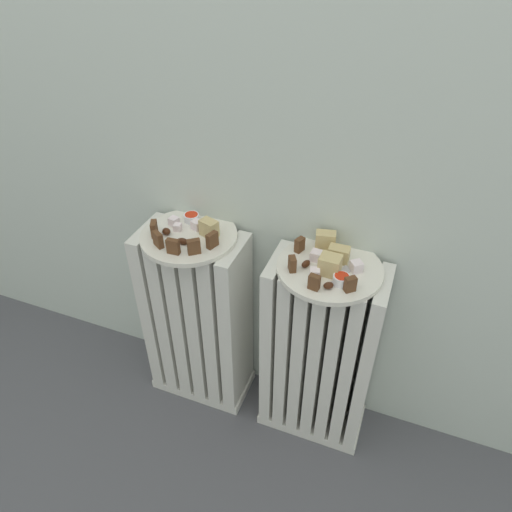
# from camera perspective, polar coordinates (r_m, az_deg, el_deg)

# --- Properties ---
(ground_plane) EXTENTS (6.00, 6.00, 0.00)m
(ground_plane) POSITION_cam_1_polar(r_m,az_deg,el_deg) (1.41, -4.52, -25.72)
(ground_plane) COLOR #4C4C51
(radiator_left) EXTENTS (0.30, 0.16, 0.58)m
(radiator_left) POSITION_cam_1_polar(r_m,az_deg,el_deg) (1.38, -7.15, -7.84)
(radiator_left) COLOR silver
(radiator_left) RESTS_ON ground_plane
(radiator_right) EXTENTS (0.30, 0.16, 0.58)m
(radiator_right) POSITION_cam_1_polar(r_m,az_deg,el_deg) (1.29, 7.74, -11.95)
(radiator_right) COLOR silver
(radiator_right) RESTS_ON ground_plane
(plate_left) EXTENTS (0.25, 0.25, 0.01)m
(plate_left) POSITION_cam_1_polar(r_m,az_deg,el_deg) (1.19, -8.25, 2.45)
(plate_left) COLOR silver
(plate_left) RESTS_ON radiator_left
(plate_right) EXTENTS (0.25, 0.25, 0.01)m
(plate_right) POSITION_cam_1_polar(r_m,az_deg,el_deg) (1.08, 9.04, -1.51)
(plate_right) COLOR silver
(plate_right) RESTS_ON radiator_right
(dark_cake_slice_left_0) EXTENTS (0.03, 0.03, 0.04)m
(dark_cake_slice_left_0) POSITION_cam_1_polar(r_m,az_deg,el_deg) (1.18, -12.42, 3.28)
(dark_cake_slice_left_0) COLOR #56351E
(dark_cake_slice_left_0) RESTS_ON plate_left
(dark_cake_slice_left_1) EXTENTS (0.03, 0.03, 0.04)m
(dark_cake_slice_left_1) POSITION_cam_1_polar(r_m,az_deg,el_deg) (1.14, -11.96, 1.99)
(dark_cake_slice_left_1) COLOR #56351E
(dark_cake_slice_left_1) RESTS_ON plate_left
(dark_cake_slice_left_2) EXTENTS (0.03, 0.02, 0.04)m
(dark_cake_slice_left_2) POSITION_cam_1_polar(r_m,az_deg,el_deg) (1.11, -10.16, 1.16)
(dark_cake_slice_left_2) COLOR #56351E
(dark_cake_slice_left_2) RESTS_ON plate_left
(dark_cake_slice_left_3) EXTENTS (0.03, 0.03, 0.04)m
(dark_cake_slice_left_3) POSITION_cam_1_polar(r_m,az_deg,el_deg) (1.10, -7.65, 1.14)
(dark_cake_slice_left_3) COLOR #56351E
(dark_cake_slice_left_3) RESTS_ON plate_left
(dark_cake_slice_left_4) EXTENTS (0.02, 0.03, 0.04)m
(dark_cake_slice_left_4) POSITION_cam_1_polar(r_m,az_deg,el_deg) (1.12, -5.41, 1.97)
(dark_cake_slice_left_4) COLOR #56351E
(dark_cake_slice_left_4) RESTS_ON plate_left
(marble_cake_slice_left_0) EXTENTS (0.05, 0.04, 0.04)m
(marble_cake_slice_left_0) POSITION_cam_1_polar(r_m,az_deg,el_deg) (1.16, -5.80, 3.43)
(marble_cake_slice_left_0) COLOR tan
(marble_cake_slice_left_0) RESTS_ON plate_left
(turkish_delight_left_0) EXTENTS (0.02, 0.02, 0.02)m
(turkish_delight_left_0) POSITION_cam_1_polar(r_m,az_deg,el_deg) (1.20, -9.60, 3.51)
(turkish_delight_left_0) COLOR white
(turkish_delight_left_0) RESTS_ON plate_left
(turkish_delight_left_1) EXTENTS (0.03, 0.03, 0.02)m
(turkish_delight_left_1) POSITION_cam_1_polar(r_m,az_deg,el_deg) (1.19, -7.28, 3.82)
(turkish_delight_left_1) COLOR white
(turkish_delight_left_1) RESTS_ON plate_left
(turkish_delight_left_2) EXTENTS (0.03, 0.03, 0.02)m
(turkish_delight_left_2) POSITION_cam_1_polar(r_m,az_deg,el_deg) (1.22, -10.07, 4.22)
(turkish_delight_left_2) COLOR white
(turkish_delight_left_2) RESTS_ON plate_left
(medjool_date_left_0) EXTENTS (0.03, 0.03, 0.02)m
(medjool_date_left_0) POSITION_cam_1_polar(r_m,az_deg,el_deg) (1.19, -10.97, 2.99)
(medjool_date_left_0) COLOR #3D1E0F
(medjool_date_left_0) RESTS_ON plate_left
(medjool_date_left_1) EXTENTS (0.03, 0.02, 0.02)m
(medjool_date_left_1) POSITION_cam_1_polar(r_m,az_deg,el_deg) (1.15, -8.98, 1.81)
(medjool_date_left_1) COLOR #3D1E0F
(medjool_date_left_1) RESTS_ON plate_left
(jam_bowl_left) EXTENTS (0.04, 0.04, 0.02)m
(jam_bowl_left) POSITION_cam_1_polar(r_m,az_deg,el_deg) (1.23, -7.92, 4.75)
(jam_bowl_left) COLOR white
(jam_bowl_left) RESTS_ON plate_left
(dark_cake_slice_right_0) EXTENTS (0.02, 0.03, 0.04)m
(dark_cake_slice_right_0) POSITION_cam_1_polar(r_m,az_deg,el_deg) (1.11, 5.38, 1.38)
(dark_cake_slice_right_0) COLOR #56351E
(dark_cake_slice_right_0) RESTS_ON plate_right
(dark_cake_slice_right_1) EXTENTS (0.02, 0.03, 0.04)m
(dark_cake_slice_right_1) POSITION_cam_1_polar(r_m,az_deg,el_deg) (1.05, 4.48, -0.98)
(dark_cake_slice_right_1) COLOR #56351E
(dark_cake_slice_right_1) RESTS_ON plate_right
(dark_cake_slice_right_2) EXTENTS (0.03, 0.02, 0.04)m
(dark_cake_slice_right_2) POSITION_cam_1_polar(r_m,az_deg,el_deg) (1.00, 7.16, -3.22)
(dark_cake_slice_right_2) COLOR #56351E
(dark_cake_slice_right_2) RESTS_ON plate_right
(dark_cake_slice_right_3) EXTENTS (0.03, 0.03, 0.04)m
(dark_cake_slice_right_3) POSITION_cam_1_polar(r_m,az_deg,el_deg) (1.01, 11.52, -3.43)
(dark_cake_slice_right_3) COLOR #56351E
(dark_cake_slice_right_3) RESTS_ON plate_right
(marble_cake_slice_right_0) EXTENTS (0.05, 0.04, 0.05)m
(marble_cake_slice_right_0) POSITION_cam_1_polar(r_m,az_deg,el_deg) (1.05, 9.07, -1.09)
(marble_cake_slice_right_0) COLOR tan
(marble_cake_slice_right_0) RESTS_ON plate_right
(marble_cake_slice_right_1) EXTENTS (0.05, 0.04, 0.05)m
(marble_cake_slice_right_1) POSITION_cam_1_polar(r_m,az_deg,el_deg) (1.12, 8.52, 1.82)
(marble_cake_slice_right_1) COLOR tan
(marble_cake_slice_right_1) RESTS_ON plate_right
(marble_cake_slice_right_2) EXTENTS (0.05, 0.03, 0.04)m
(marble_cake_slice_right_2) POSITION_cam_1_polar(r_m,az_deg,el_deg) (1.09, 10.14, 0.24)
(marble_cake_slice_right_2) COLOR tan
(marble_cake_slice_right_2) RESTS_ON plate_right
(turkish_delight_right_0) EXTENTS (0.03, 0.03, 0.02)m
(turkish_delight_right_0) POSITION_cam_1_polar(r_m,az_deg,el_deg) (1.09, 7.41, 0.04)
(turkish_delight_right_0) COLOR white
(turkish_delight_right_0) RESTS_ON plate_right
(turkish_delight_right_1) EXTENTS (0.03, 0.03, 0.02)m
(turkish_delight_right_1) POSITION_cam_1_polar(r_m,az_deg,el_deg) (1.07, 12.23, -1.26)
(turkish_delight_right_1) COLOR white
(turkish_delight_right_1) RESTS_ON plate_right
(turkish_delight_right_2) EXTENTS (0.03, 0.03, 0.02)m
(turkish_delight_right_2) POSITION_cam_1_polar(r_m,az_deg,el_deg) (1.04, 7.23, -2.11)
(turkish_delight_right_2) COLOR white
(turkish_delight_right_2) RESTS_ON plate_right
(medjool_date_right_0) EXTENTS (0.03, 0.02, 0.02)m
(medjool_date_right_0) POSITION_cam_1_polar(r_m,az_deg,el_deg) (1.01, 8.90, -3.61)
(medjool_date_right_0) COLOR #3D1E0F
(medjool_date_right_0) RESTS_ON plate_right
(medjool_date_right_1) EXTENTS (0.02, 0.03, 0.02)m
(medjool_date_right_1) POSITION_cam_1_polar(r_m,az_deg,el_deg) (1.07, 6.16, -0.96)
(medjool_date_right_1) COLOR #3D1E0F
(medjool_date_right_1) RESTS_ON plate_right
(jam_bowl_right) EXTENTS (0.04, 0.04, 0.02)m
(jam_bowl_right) POSITION_cam_1_polar(r_m,az_deg,el_deg) (1.03, 10.45, -2.81)
(jam_bowl_right) COLOR white
(jam_bowl_right) RESTS_ON plate_right
(fork) EXTENTS (0.04, 0.09, 0.00)m
(fork) POSITION_cam_1_polar(r_m,az_deg,el_deg) (1.06, 10.38, -2.31)
(fork) COLOR #B7B7BC
(fork) RESTS_ON plate_right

